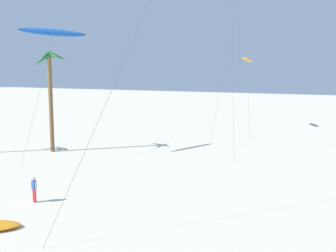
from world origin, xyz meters
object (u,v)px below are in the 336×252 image
(palm_tree_0, at_px, (50,74))
(flying_kite_8, at_px, (247,60))
(flying_kite_2, at_px, (54,32))
(person_near_left, at_px, (34,188))

(palm_tree_0, relative_size, flying_kite_8, 0.87)
(flying_kite_2, relative_size, person_near_left, 7.49)
(palm_tree_0, bearing_deg, person_near_left, -51.70)
(flying_kite_2, xyz_separation_m, person_near_left, (8.37, -11.64, -10.79))
(flying_kite_2, relative_size, flying_kite_8, 1.05)
(palm_tree_0, relative_size, person_near_left, 6.19)
(palm_tree_0, bearing_deg, flying_kite_2, -35.73)
(palm_tree_0, distance_m, person_near_left, 17.97)
(palm_tree_0, xyz_separation_m, person_near_left, (10.29, -13.02, -6.89))
(flying_kite_8, xyz_separation_m, person_near_left, (-2.55, -38.23, -8.74))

